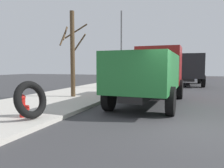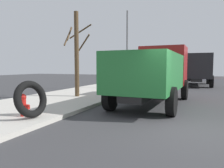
# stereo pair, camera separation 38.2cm
# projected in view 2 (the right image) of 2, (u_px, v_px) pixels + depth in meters

# --- Properties ---
(ground_plane) EXTENTS (80.00, 80.00, 0.00)m
(ground_plane) POSITION_uv_depth(u_px,v_px,m) (184.00, 129.00, 6.31)
(ground_plane) COLOR #38383A
(sidewalk_curb) EXTENTS (36.00, 5.00, 0.15)m
(sidewalk_curb) POSITION_uv_depth(u_px,v_px,m) (16.00, 110.00, 8.75)
(sidewalk_curb) COLOR #BCB7AD
(sidewalk_curb) RESTS_ON ground
(fire_hydrant) EXTENTS (0.22, 0.50, 0.77)m
(fire_hydrant) POSITION_uv_depth(u_px,v_px,m) (23.00, 104.00, 7.32)
(fire_hydrant) COLOR red
(fire_hydrant) RESTS_ON sidewalk_curb
(loose_tire) EXTENTS (1.30, 0.70, 1.25)m
(loose_tire) POSITION_uv_depth(u_px,v_px,m) (31.00, 99.00, 7.05)
(loose_tire) COLOR black
(loose_tire) RESTS_ON sidewalk_curb
(dump_truck_green) EXTENTS (7.09, 3.01, 3.00)m
(dump_truck_green) POSITION_uv_depth(u_px,v_px,m) (154.00, 71.00, 10.64)
(dump_truck_green) COLOR #237033
(dump_truck_green) RESTS_ON ground
(dump_truck_gray) EXTENTS (7.07, 2.95, 3.00)m
(dump_truck_gray) POSITION_uv_depth(u_px,v_px,m) (196.00, 69.00, 21.21)
(dump_truck_gray) COLOR slate
(dump_truck_gray) RESTS_ON ground
(dump_truck_blue) EXTENTS (7.09, 3.01, 3.00)m
(dump_truck_blue) POSITION_uv_depth(u_px,v_px,m) (191.00, 68.00, 30.73)
(dump_truck_blue) COLOR #1E3899
(dump_truck_blue) RESTS_ON ground
(dump_truck_red) EXTENTS (7.03, 2.87, 3.00)m
(dump_truck_red) POSITION_uv_depth(u_px,v_px,m) (202.00, 68.00, 37.32)
(dump_truck_red) COLOR red
(dump_truck_red) RESTS_ON ground
(bare_tree) EXTENTS (1.45, 1.54, 4.77)m
(bare_tree) POSITION_uv_depth(u_px,v_px,m) (77.00, 52.00, 12.21)
(bare_tree) COLOR #4C3823
(bare_tree) RESTS_ON sidewalk_curb
(street_light_pole) EXTENTS (0.12, 0.12, 6.04)m
(street_light_pole) POSITION_uv_depth(u_px,v_px,m) (127.00, 50.00, 16.93)
(street_light_pole) COLOR #595B5E
(street_light_pole) RESTS_ON sidewalk_curb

